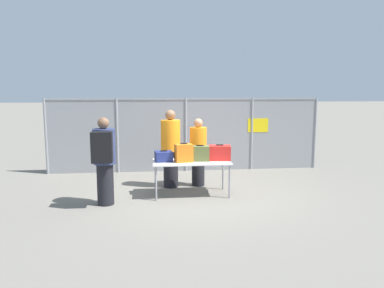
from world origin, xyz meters
TOP-DOWN VIEW (x-y plane):
  - ground_plane at (0.00, 0.00)m, footprint 120.00×120.00m
  - fence_section at (0.02, 2.55)m, footprint 7.75×0.07m
  - inspection_table at (-0.12, 0.07)m, footprint 1.69×0.83m
  - suitcase_navy at (-0.72, 0.13)m, footprint 0.41×0.37m
  - suitcase_orange at (-0.29, 0.01)m, footprint 0.41×0.31m
  - suitcase_olive at (0.07, 0.08)m, footprint 0.42×0.26m
  - suitcase_red at (0.52, 0.13)m, footprint 0.50×0.37m
  - traveler_hooded at (-1.93, -0.50)m, footprint 0.44×0.68m
  - security_worker_near at (0.14, 0.84)m, footprint 0.40×0.40m
  - security_worker_far at (-0.53, 0.80)m, footprint 0.46×0.46m
  - utility_trailer at (1.00, 5.27)m, footprint 4.23×2.09m

SIDE VIEW (x-z plane):
  - ground_plane at x=0.00m, z-range 0.00..0.00m
  - utility_trailer at x=1.00m, z-range 0.06..0.76m
  - inspection_table at x=-0.12m, z-range 0.32..1.08m
  - security_worker_near at x=0.14m, z-range 0.03..1.66m
  - suitcase_navy at x=-0.72m, z-range 0.75..0.99m
  - suitcase_red at x=0.52m, z-range 0.75..1.10m
  - suitcase_olive at x=0.07m, z-range 0.75..1.10m
  - suitcase_orange at x=-0.29m, z-range 0.75..1.16m
  - security_worker_far at x=-0.53m, z-range 0.03..1.88m
  - traveler_hooded at x=-1.93m, z-range 0.09..1.86m
  - fence_section at x=0.02m, z-range 0.05..2.13m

